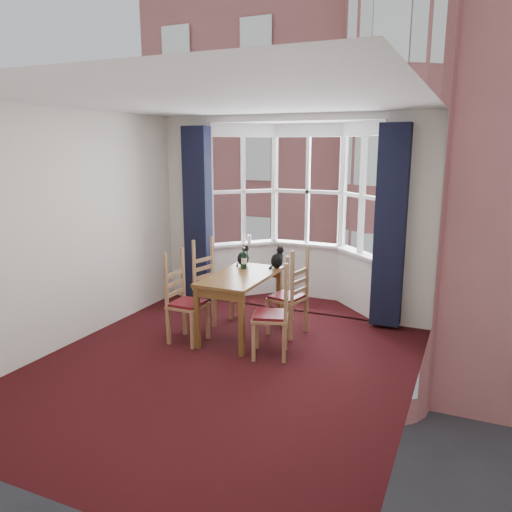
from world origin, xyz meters
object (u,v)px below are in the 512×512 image
Objects in this scene: chair_left_near at (182,304)px; chair_right_near at (278,317)px; chair_left_far at (209,287)px; cat_left at (243,257)px; dining_table at (241,284)px; chair_right_far at (293,299)px; candle_tall at (249,239)px; cat_right at (277,259)px; wine_bottle at (244,259)px.

chair_right_near is (1.26, 0.04, 0.00)m from chair_left_near.
chair_left_far is 0.66m from cat_left.
chair_left_near is at bearing -84.79° from chair_left_far.
dining_table is at bearing -68.85° from cat_left.
dining_table is 0.81m from chair_right_near.
cat_left reaches higher than chair_left_far.
dining_table is 1.38× the size of chair_right_near.
chair_left_near is 1.40m from chair_right_far.
chair_right_far is at bearing -13.45° from cat_left.
dining_table is at bearing -28.47° from chair_left_far.
candle_tall is (-0.01, 2.02, 0.46)m from chair_left_near.
cat_right is 1.36m from candle_tall.
dining_table is 4.41× the size of wine_bottle.
chair_right_near is at bearing -46.06° from cat_left.
chair_right_near is at bearing -67.78° from cat_right.
cat_left is (-0.85, 0.88, 0.43)m from chair_right_near.
cat_left reaches higher than candle_tall.
cat_left reaches higher than chair_right_near.
dining_table is 1.38× the size of chair_left_near.
chair_left_far and chair_right_near have the same top height.
chair_right_near is at bearing 1.81° from chair_left_near.
cat_left is at bearing 13.37° from chair_left_far.
candle_tall is (-1.27, 1.98, 0.46)m from chair_right_near.
dining_table is at bearing -117.70° from cat_right.
cat_right reaches higher than candle_tall.
cat_right is at bearing 32.14° from wine_bottle.
chair_left_far is 7.05× the size of candle_tall.
chair_right_far is at bearing 25.62° from dining_table.
dining_table is at bearing -154.38° from chair_right_far.
candle_tall is at bearing 86.99° from chair_left_far.
chair_right_far is (0.60, 0.29, -0.21)m from dining_table.
chair_left_near is 2.07m from candle_tall.
cat_right is at bearing 10.48° from chair_left_far.
chair_right_far is (1.19, 0.74, 0.00)m from chair_left_near.
candle_tall is at bearing 111.83° from wine_bottle.
chair_left_near is 1.00× the size of chair_right_near.
wine_bottle is at bearing 178.92° from chair_right_far.
cat_right is 1.02× the size of wine_bottle.
chair_right_near is 1.30m from cat_left.
chair_left_far is 1.27m from chair_right_far.
chair_left_near is 3.22× the size of cat_left.
cat_right reaches higher than chair_left_near.
dining_table is 0.40m from wine_bottle.
chair_right_near and chair_right_far have the same top height.
chair_right_near is 7.05× the size of candle_tall.
cat_left is at bearing 111.15° from dining_table.
dining_table is 9.76× the size of candle_tall.
candle_tall is (-1.20, 1.29, 0.46)m from chair_right_far.
chair_left_near and chair_right_near have the same top height.
cat_left is 0.20m from wine_bottle.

